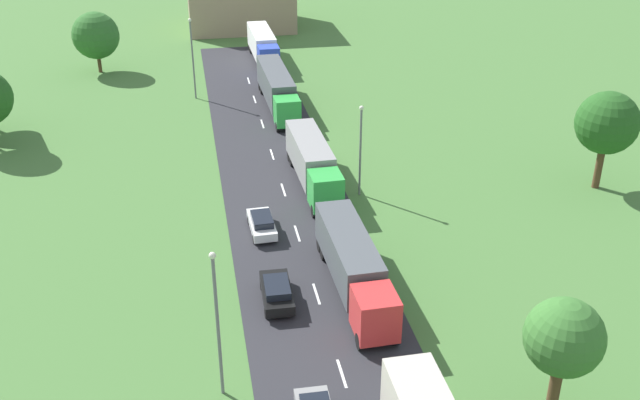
% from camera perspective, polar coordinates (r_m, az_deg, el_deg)
% --- Properties ---
extents(truck_second, '(2.77, 12.67, 3.51)m').
position_cam_1_polar(truck_second, '(47.47, 2.60, -4.99)').
color(truck_second, red).
rests_on(truck_second, road).
extents(truck_third, '(2.81, 12.27, 3.63)m').
position_cam_1_polar(truck_third, '(61.38, -0.57, 2.98)').
color(truck_third, green).
rests_on(truck_third, road).
extents(truck_fourth, '(2.80, 14.52, 3.78)m').
position_cam_1_polar(truck_fourth, '(78.94, -3.32, 8.64)').
color(truck_fourth, green).
rests_on(truck_fourth, road).
extents(truck_fifth, '(2.72, 12.41, 3.70)m').
position_cam_1_polar(truck_fifth, '(95.07, -4.44, 11.83)').
color(truck_fifth, blue).
rests_on(truck_fifth, road).
extents(car_fourth, '(1.96, 4.46, 1.49)m').
position_cam_1_polar(car_fourth, '(47.12, -3.35, -7.06)').
color(car_fourth, black).
rests_on(car_fourth, road).
extents(car_fifth, '(1.86, 4.31, 1.47)m').
position_cam_1_polar(car_fifth, '(54.77, -4.51, -1.82)').
color(car_fifth, white).
rests_on(car_fifth, road).
extents(lamppost_second, '(0.36, 0.36, 8.81)m').
position_cam_1_polar(lamppost_second, '(38.28, -7.93, -9.04)').
color(lamppost_second, slate).
rests_on(lamppost_second, ground).
extents(lamppost_third, '(0.36, 0.36, 7.70)m').
position_cam_1_polar(lamppost_third, '(58.91, 3.14, 4.18)').
color(lamppost_third, slate).
rests_on(lamppost_third, ground).
extents(lamppost_fourth, '(0.36, 0.36, 8.82)m').
position_cam_1_polar(lamppost_fourth, '(82.01, -9.81, 10.97)').
color(lamppost_fourth, slate).
rests_on(lamppost_fourth, ground).
extents(tree_oak, '(5.11, 5.11, 8.31)m').
position_cam_1_polar(tree_oak, '(63.88, 21.28, 5.54)').
color(tree_oak, '#513823').
rests_on(tree_oak, ground).
extents(tree_maple, '(5.57, 5.57, 7.29)m').
position_cam_1_polar(tree_maple, '(94.05, -16.92, 12.05)').
color(tree_maple, '#513823').
rests_on(tree_maple, ground).
extents(tree_pine, '(4.03, 4.03, 6.75)m').
position_cam_1_polar(tree_pine, '(38.90, 18.31, -10.08)').
color(tree_pine, '#513823').
rests_on(tree_pine, ground).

